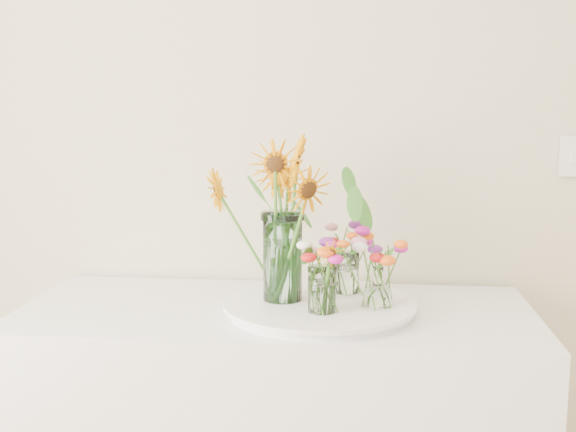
% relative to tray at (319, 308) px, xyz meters
% --- Properties ---
extents(tray, '(0.49, 0.49, 0.02)m').
position_rel_tray_xyz_m(tray, '(0.00, 0.00, 0.00)').
color(tray, white).
rests_on(tray, counter).
extents(mason_jar, '(0.14, 0.14, 0.25)m').
position_rel_tray_xyz_m(mason_jar, '(-0.10, 0.01, 0.14)').
color(mason_jar, '#BEEDEB').
rests_on(mason_jar, tray).
extents(sunflower_bouquet, '(0.74, 0.74, 0.44)m').
position_rel_tray_xyz_m(sunflower_bouquet, '(-0.10, 0.01, 0.23)').
color(sunflower_bouquet, orange).
rests_on(sunflower_bouquet, tray).
extents(small_vase_a, '(0.09, 0.09, 0.12)m').
position_rel_tray_xyz_m(small_vase_a, '(0.01, -0.10, 0.07)').
color(small_vase_a, white).
rests_on(small_vase_a, tray).
extents(wildflower_posy_a, '(0.17, 0.17, 0.21)m').
position_rel_tray_xyz_m(wildflower_posy_a, '(0.01, -0.10, 0.12)').
color(wildflower_posy_a, orange).
rests_on(wildflower_posy_a, tray).
extents(small_vase_b, '(0.09, 0.09, 0.11)m').
position_rel_tray_xyz_m(small_vase_b, '(0.15, -0.03, 0.07)').
color(small_vase_b, white).
rests_on(small_vase_b, tray).
extents(wildflower_posy_b, '(0.21, 0.21, 0.20)m').
position_rel_tray_xyz_m(wildflower_posy_b, '(0.15, -0.03, 0.11)').
color(wildflower_posy_b, orange).
rests_on(wildflower_posy_b, tray).
extents(small_vase_c, '(0.07, 0.07, 0.12)m').
position_rel_tray_xyz_m(small_vase_c, '(0.07, 0.10, 0.07)').
color(small_vase_c, white).
rests_on(small_vase_c, tray).
extents(wildflower_posy_c, '(0.21, 0.21, 0.21)m').
position_rel_tray_xyz_m(wildflower_posy_c, '(0.07, 0.10, 0.12)').
color(wildflower_posy_c, orange).
rests_on(wildflower_posy_c, tray).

